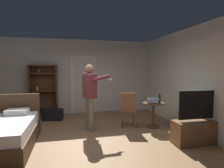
{
  "coord_description": "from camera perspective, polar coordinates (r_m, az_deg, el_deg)",
  "views": [
    {
      "loc": [
        -0.33,
        -4.2,
        1.63
      ],
      "look_at": [
        0.8,
        0.6,
        1.25
      ],
      "focal_mm": 30.06,
      "sensor_mm": 36.0,
      "label": 1
    }
  ],
  "objects": [
    {
      "name": "suitcase_dark",
      "position": [
        6.45,
        -17.46,
        -8.86
      ],
      "size": [
        0.66,
        0.49,
        0.34
      ],
      "primitive_type": "cube",
      "rotation": [
        0.0,
        0.0,
        -0.2
      ],
      "color": "black",
      "rests_on": "ground_plane"
    },
    {
      "name": "doorway_frame",
      "position": [
        7.1,
        -8.68,
        1.07
      ],
      "size": [
        0.93,
        0.08,
        2.13
      ],
      "color": "white",
      "rests_on": "ground_plane"
    },
    {
      "name": "wall_right",
      "position": [
        5.27,
        23.88,
        1.16
      ],
      "size": [
        0.12,
        6.01,
        2.73
      ],
      "primitive_type": "cube",
      "color": "beige",
      "rests_on": "ground_plane"
    },
    {
      "name": "tv_flatscreen",
      "position": [
        4.68,
        25.1,
        -12.08
      ],
      "size": [
        1.2,
        0.4,
        1.18
      ],
      "color": "brown",
      "rests_on": "ground_plane"
    },
    {
      "name": "wall_back",
      "position": [
        7.15,
        -10.59,
        2.23
      ],
      "size": [
        5.82,
        0.12,
        2.73
      ],
      "primitive_type": "cube",
      "color": "beige",
      "rests_on": "ground_plane"
    },
    {
      "name": "ground_plane",
      "position": [
        4.52,
        -8.5,
        -16.81
      ],
      "size": [
        6.35,
        6.35,
        0.0
      ],
      "primitive_type": "plane",
      "color": "olive"
    },
    {
      "name": "wooden_chair",
      "position": [
        5.33,
        4.98,
        -7.36
      ],
      "size": [
        0.52,
        0.52,
        0.99
      ],
      "color": "brown",
      "rests_on": "ground_plane"
    },
    {
      "name": "laptop",
      "position": [
        5.35,
        12.29,
        -5.14
      ],
      "size": [
        0.41,
        0.41,
        0.16
      ],
      "color": "black",
      "rests_on": "side_table"
    },
    {
      "name": "person_blue_shirt",
      "position": [
        5.03,
        -6.71,
        -2.5
      ],
      "size": [
        0.76,
        0.61,
        1.77
      ],
      "color": "gray",
      "rests_on": "ground_plane"
    },
    {
      "name": "bookshelf",
      "position": [
        7.0,
        -20.11,
        -1.24
      ],
      "size": [
        0.95,
        0.32,
        1.79
      ],
      "color": "#4C331E",
      "rests_on": "ground_plane"
    },
    {
      "name": "bottle_on_table",
      "position": [
        5.38,
        14.25,
        -4.41
      ],
      "size": [
        0.06,
        0.06,
        0.28
      ],
      "color": "#183D19",
      "rests_on": "side_table"
    },
    {
      "name": "side_table",
      "position": [
        5.46,
        12.47,
        -7.98
      ],
      "size": [
        0.61,
        0.61,
        0.7
      ],
      "color": "#4C331E",
      "rests_on": "ground_plane"
    }
  ]
}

